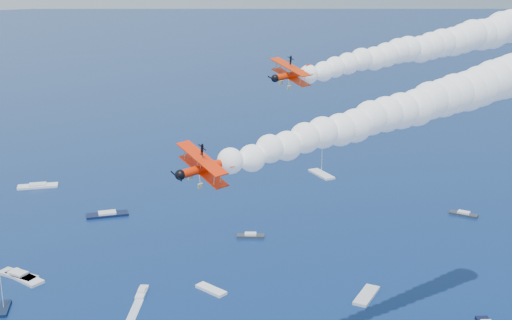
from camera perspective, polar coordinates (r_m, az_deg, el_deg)
biplane_lead at (r=99.53m, az=3.02°, el=7.09°), size 7.88×9.15×6.67m
biplane_trail at (r=70.42m, az=-4.24°, el=-0.65°), size 7.85×9.17×6.67m
smoke_trail_lead at (r=117.94m, az=13.95°, el=9.16°), size 56.14×14.95×10.43m
smoke_trail_trail at (r=87.14m, az=11.40°, el=3.88°), size 56.31×17.92×10.43m
spectator_boats at (r=183.19m, az=-18.01°, el=-8.48°), size 231.53×173.25×0.70m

